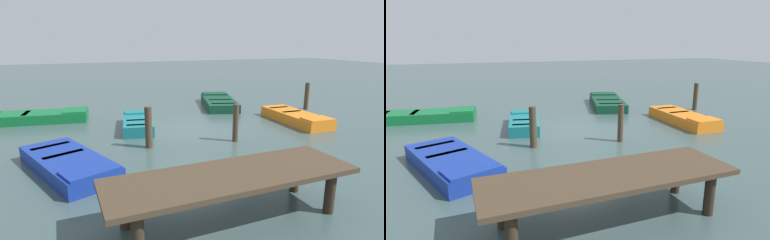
{
  "view_description": "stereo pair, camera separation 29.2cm",
  "coord_description": "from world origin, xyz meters",
  "views": [
    {
      "loc": [
        4.16,
        11.06,
        3.31
      ],
      "look_at": [
        0.0,
        0.0,
        0.35
      ],
      "focal_mm": 29.79,
      "sensor_mm": 36.0,
      "label": 1
    },
    {
      "loc": [
        3.88,
        11.16,
        3.31
      ],
      "look_at": [
        0.0,
        0.0,
        0.35
      ],
      "focal_mm": 29.79,
      "sensor_mm": 36.0,
      "label": 2
    }
  ],
  "objects": [
    {
      "name": "dock_segment",
      "position": [
        1.56,
        6.26,
        0.82
      ],
      "size": [
        4.81,
        1.62,
        0.95
      ],
      "rotation": [
        0.0,
        0.0,
        0.04
      ],
      "color": "#423323",
      "rests_on": "ground_plane"
    },
    {
      "name": "ground_plane",
      "position": [
        0.0,
        0.0,
        0.0
      ],
      "size": [
        80.0,
        80.0,
        0.0
      ],
      "primitive_type": "plane",
      "color": "#384C4C"
    },
    {
      "name": "rowboat_green",
      "position": [
        5.73,
        -3.3,
        0.22
      ],
      "size": [
        4.32,
        1.83,
        0.46
      ],
      "rotation": [
        0.0,
        0.0,
        3.01
      ],
      "color": "#0F602D",
      "rests_on": "ground_plane"
    },
    {
      "name": "mooring_piling_near_left",
      "position": [
        2.05,
        1.58,
        0.66
      ],
      "size": [
        0.23,
        0.23,
        1.32
      ],
      "primitive_type": "cylinder",
      "color": "#423323",
      "rests_on": "ground_plane"
    },
    {
      "name": "mooring_piling_far_right",
      "position": [
        -0.82,
        1.95,
        0.64
      ],
      "size": [
        0.19,
        0.19,
        1.27
      ],
      "primitive_type": "cylinder",
      "color": "#423323",
      "rests_on": "ground_plane"
    },
    {
      "name": "rowboat_blue",
      "position": [
        4.44,
        2.71,
        0.22
      ],
      "size": [
        2.57,
        3.65,
        0.46
      ],
      "rotation": [
        0.0,
        0.0,
        1.96
      ],
      "color": "navy",
      "rests_on": "ground_plane"
    },
    {
      "name": "mooring_piling_mid_right",
      "position": [
        -6.55,
        -1.41,
        0.65
      ],
      "size": [
        0.21,
        0.21,
        1.31
      ],
      "primitive_type": "cylinder",
      "color": "#423323",
      "rests_on": "ground_plane"
    },
    {
      "name": "rowboat_dark_green",
      "position": [
        -2.84,
        -3.62,
        0.22
      ],
      "size": [
        2.44,
        3.98,
        0.46
      ],
      "rotation": [
        0.0,
        0.0,
        4.43
      ],
      "color": "#0C3823",
      "rests_on": "ground_plane"
    },
    {
      "name": "rowboat_orange",
      "position": [
        -4.41,
        0.54,
        0.22
      ],
      "size": [
        1.2,
        3.33,
        0.46
      ],
      "rotation": [
        0.0,
        0.0,
        1.57
      ],
      "color": "orange",
      "rests_on": "ground_plane"
    },
    {
      "name": "rowboat_teal",
      "position": [
        1.94,
        -0.77,
        0.22
      ],
      "size": [
        1.49,
        2.76,
        0.46
      ],
      "rotation": [
        0.0,
        0.0,
        4.55
      ],
      "color": "#14666B",
      "rests_on": "ground_plane"
    }
  ]
}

